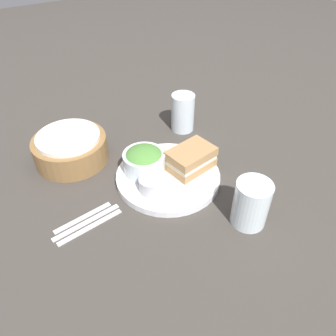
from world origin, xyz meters
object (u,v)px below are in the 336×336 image
Objects in this scene: bread_basket at (70,148)px; knife at (87,222)px; plate at (168,176)px; drink_glass at (183,113)px; spoon at (83,217)px; dressing_cup at (151,184)px; fork at (90,227)px; salad_bowl at (144,160)px; sandwich at (191,159)px; water_glass at (251,204)px.

knife is (-0.06, -0.24, -0.04)m from bread_basket.
plate is 0.24m from knife.
bread_basket is (-0.35, 0.04, -0.02)m from drink_glass.
drink_glass reaches higher than plate.
spoon is (-0.24, -0.01, -0.01)m from plate.
fork is (-0.17, -0.01, -0.03)m from dressing_cup.
bread_basket reaches higher than plate.
salad_bowl is at bearing -50.91° from bread_basket.
water_glass is (0.01, -0.21, 0.01)m from sandwich.
plate is 2.42× the size of water_glass.
dressing_cup is at bearing 127.06° from water_glass.
salad_bowl is 0.93× the size of drink_glass.
knife is at bearing -90.00° from fork.
bread_basket is at bearing 120.70° from water_glass.
knife is at bearing -173.93° from plate.
fork is (-0.05, -0.26, -0.04)m from bread_basket.
bread_basket is at bearing 173.82° from drink_glass.
dressing_cup is 0.37× the size of knife.
knife and spoon have the same top height.
dressing_cup reaches higher than knife.
bread_basket is 1.79× the size of water_glass.
spoon is at bearing -104.48° from bread_basket.
drink_glass is 0.70× the size of knife.
dressing_cup is at bearing 172.78° from knife.
fork is at bearing -175.17° from dressing_cup.
dressing_cup is 0.32m from drink_glass.
salad_bowl is 0.76× the size of spoon.
sandwich is 0.13m from dressing_cup.
knife is 1.49× the size of water_glass.
water_glass reaches higher than dressing_cup.
plate is 1.70× the size of fork.
sandwich reaches higher than dressing_cup.
knife is 1.17× the size of spoon.
dressing_cup is (-0.13, -0.02, -0.01)m from sandwich.
dressing_cup is 0.55× the size of water_glass.
plate is at bearing 109.43° from water_glass.
sandwich is at bearing -8.68° from plate.
dressing_cup is at bearing 166.96° from spoon.
bread_basket is at bearing 129.09° from salad_bowl.
sandwich is 1.16× the size of water_glass.
knife is 0.38m from water_glass.
water_glass reaches higher than plate.
dressing_cup is (-0.02, -0.08, -0.02)m from salad_bowl.
plate is 1.62× the size of knife.
bread_basket is 1.20× the size of knife.
drink_glass reaches higher than sandwich.
salad_bowl is at bearing 132.73° from plate.
spoon is 1.28× the size of water_glass.
drink_glass reaches higher than salad_bowl.
knife is (-0.20, -0.07, -0.05)m from salad_bowl.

